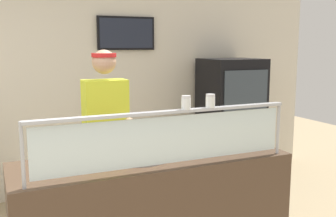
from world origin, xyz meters
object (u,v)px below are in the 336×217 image
Objects in this scene: pizza_server at (144,153)px; worker_figure at (107,135)px; drink_fridge at (231,120)px; pizza_tray at (139,156)px; pepper_flake_shaker at (210,102)px; parmesan_shaker at (186,103)px.

worker_figure is at bearing 90.50° from pizza_server.
drink_fridge is (1.85, 1.62, -0.18)m from pizza_server.
worker_figure is at bearing 97.11° from pizza_tray.
pizza_server is 0.65m from pepper_flake_shaker.
worker_figure is 2.20m from drink_fridge.
parmesan_shaker is at bearing 180.00° from pepper_flake_shaker.
pepper_flake_shaker is at bearing -37.66° from pizza_tray.
drink_fridge is at bearing 26.55° from worker_figure.
pizza_server reaches higher than pizza_tray.
worker_figure is (-0.11, 0.64, 0.02)m from pizza_server.
parmesan_shaker reaches higher than pizza_server.
pepper_flake_shaker is 0.05× the size of worker_figure.
drink_fridge reaches higher than pepper_flake_shaker.
pepper_flake_shaker is 2.48m from drink_fridge.
drink_fridge reaches higher than pizza_tray.
parmesan_shaker is at bearing -66.69° from pizza_server.
pizza_tray is 2.47m from drink_fridge.
pizza_server is at bearing -80.13° from worker_figure.
worker_figure reaches higher than parmesan_shaker.
pizza_server is at bearing 122.68° from parmesan_shaker.
pizza_tray is at bearing 140.02° from pizza_server.
pizza_server is 0.55m from parmesan_shaker.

